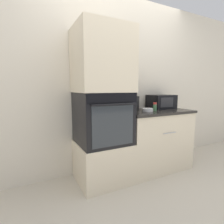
{
  "coord_description": "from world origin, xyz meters",
  "views": [
    {
      "loc": [
        -1.19,
        -1.67,
        1.18
      ],
      "look_at": [
        -0.23,
        0.21,
        0.9
      ],
      "focal_mm": 28.0,
      "sensor_mm": 36.0,
      "label": 1
    }
  ],
  "objects": [
    {
      "name": "oven_cabinet_upper",
      "position": [
        -0.32,
        0.3,
        1.52
      ],
      "size": [
        0.64,
        0.6,
        0.76
      ],
      "color": "beige",
      "rests_on": "wall_oven"
    },
    {
      "name": "oven_cabinet_base",
      "position": [
        -0.32,
        0.3,
        0.25
      ],
      "size": [
        0.64,
        0.6,
        0.51
      ],
      "color": "beige",
      "rests_on": "ground_plane"
    },
    {
      "name": "bowl",
      "position": [
        0.33,
        0.24,
        0.89
      ],
      "size": [
        0.15,
        0.15,
        0.04
      ],
      "color": "white",
      "rests_on": "counter_unit"
    },
    {
      "name": "ground_plane",
      "position": [
        0.0,
        0.0,
        0.0
      ],
      "size": [
        12.0,
        12.0,
        0.0
      ],
      "primitive_type": "plane",
      "color": "beige"
    },
    {
      "name": "wall_oven",
      "position": [
        -0.32,
        0.3,
        0.82
      ],
      "size": [
        0.62,
        0.64,
        0.63
      ],
      "color": "black",
      "rests_on": "oven_cabinet_base"
    },
    {
      "name": "counter_unit",
      "position": [
        0.51,
        0.3,
        0.44
      ],
      "size": [
        1.04,
        0.63,
        0.87
      ],
      "color": "beige",
      "rests_on": "ground_plane"
    },
    {
      "name": "microwave",
      "position": [
        0.75,
        0.43,
        0.98
      ],
      "size": [
        0.4,
        0.3,
        0.21
      ],
      "color": "black",
      "rests_on": "counter_unit"
    },
    {
      "name": "wall_back",
      "position": [
        0.0,
        0.63,
        1.25
      ],
      "size": [
        8.0,
        0.05,
        2.5
      ],
      "color": "beige",
      "rests_on": "ground_plane"
    },
    {
      "name": "condiment_jar_mid",
      "position": [
        0.47,
        0.25,
        0.93
      ],
      "size": [
        0.05,
        0.05,
        0.12
      ],
      "color": "#427047",
      "rests_on": "counter_unit"
    },
    {
      "name": "condiment_jar_near",
      "position": [
        0.12,
        0.4,
        0.91
      ],
      "size": [
        0.05,
        0.05,
        0.08
      ],
      "color": "#427047",
      "rests_on": "counter_unit"
    },
    {
      "name": "knife_block",
      "position": [
        0.26,
        0.48,
        0.97
      ],
      "size": [
        0.1,
        0.16,
        0.25
      ],
      "color": "black",
      "rests_on": "counter_unit"
    },
    {
      "name": "condiment_jar_far",
      "position": [
        0.14,
        0.52,
        0.91
      ],
      "size": [
        0.06,
        0.06,
        0.07
      ],
      "color": "brown",
      "rests_on": "counter_unit"
    }
  ]
}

